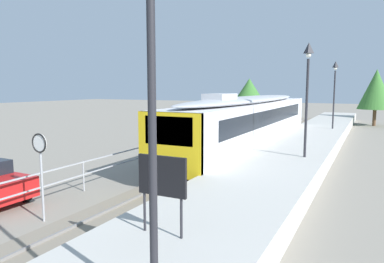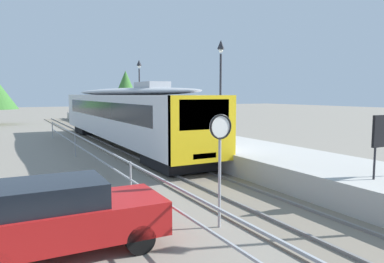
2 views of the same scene
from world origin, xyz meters
name	(u,v)px [view 1 (image 1 of 2)]	position (x,y,z in m)	size (l,w,h in m)	color
ground_plane	(198,152)	(-3.00, 22.00, 0.00)	(160.00, 160.00, 0.00)	gray
track_rails	(242,156)	(0.00, 22.00, 0.03)	(3.20, 60.00, 0.14)	slate
commuter_train	(250,119)	(0.00, 23.53, 2.15)	(2.82, 20.89, 3.74)	silver
station_platform	(296,153)	(3.25, 22.00, 0.45)	(3.90, 60.00, 0.90)	#B7B5AD
platform_lamp_near_end	(151,56)	(4.24, 5.60, 4.62)	(0.34, 0.34, 5.35)	#232328
platform_lamp_mid_platform	(308,78)	(4.24, 18.74, 4.62)	(0.34, 0.34, 5.35)	#232328
platform_lamp_far_end	(335,82)	(4.24, 31.88, 4.62)	(0.34, 0.34, 5.35)	#232328
platform_notice_board	(162,179)	(2.92, 7.97, 2.19)	(1.20, 0.08, 1.80)	#232328
speed_limit_sign	(40,155)	(-2.06, 8.92, 2.12)	(0.61, 0.10, 2.81)	#9EA0A5
carpark_fence	(83,169)	(-3.30, 12.00, 0.91)	(0.06, 36.06, 1.25)	#9EA0A5
tree_behind_carpark	(376,89)	(7.27, 45.15, 3.99)	(3.70, 3.70, 6.17)	brown
tree_behind_station_far	(249,93)	(-7.15, 45.57, 3.50)	(4.76, 4.76, 5.33)	brown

